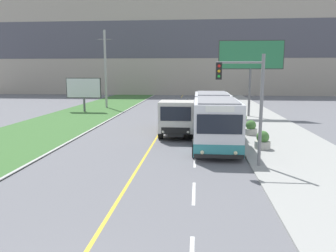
% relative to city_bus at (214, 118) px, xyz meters
% --- Properties ---
extents(apartment_block_background, '(80.00, 8.04, 20.47)m').
position_rel_city_bus_xyz_m(apartment_block_background, '(-3.96, 46.53, 8.68)').
color(apartment_block_background, '#A89E8E').
rests_on(apartment_block_background, ground_plane).
extents(city_bus, '(2.73, 11.53, 3.05)m').
position_rel_city_bus_xyz_m(city_bus, '(0.00, 0.00, 0.00)').
color(city_bus, silver).
rests_on(city_bus, ground_plane).
extents(dump_truck, '(2.47, 6.74, 2.62)m').
position_rel_city_bus_xyz_m(dump_truck, '(-2.53, 1.29, -0.24)').
color(dump_truck, black).
rests_on(dump_truck, ground_plane).
extents(car_distant, '(1.80, 4.30, 1.45)m').
position_rel_city_bus_xyz_m(car_distant, '(-2.91, 16.85, -0.86)').
color(car_distant, silver).
rests_on(car_distant, ground_plane).
extents(utility_pole_far, '(1.80, 0.28, 9.76)m').
position_rel_city_bus_xyz_m(utility_pole_far, '(-12.83, 19.37, 3.38)').
color(utility_pole_far, '#9E9E99').
rests_on(utility_pole_far, ground_plane).
extents(traffic_light_mast, '(2.28, 0.32, 5.46)m').
position_rel_city_bus_xyz_m(traffic_light_mast, '(1.25, -6.09, 1.94)').
color(traffic_light_mast, slate).
rests_on(traffic_light_mast, ground_plane).
extents(billboard_large, '(6.49, 0.24, 7.73)m').
position_rel_city_bus_xyz_m(billboard_large, '(4.19, 12.19, 4.49)').
color(billboard_large, '#59595B').
rests_on(billboard_large, ground_plane).
extents(billboard_small, '(4.06, 0.24, 3.92)m').
position_rel_city_bus_xyz_m(billboard_small, '(-14.17, 14.79, 1.12)').
color(billboard_small, '#59595B').
rests_on(billboard_small, ground_plane).
extents(planter_round_near, '(0.93, 0.93, 1.09)m').
position_rel_city_bus_xyz_m(planter_round_near, '(2.79, -2.50, -1.00)').
color(planter_round_near, '#B7B2A8').
rests_on(planter_round_near, sidewalk_right).
extents(planter_round_second, '(0.92, 0.92, 1.07)m').
position_rel_city_bus_xyz_m(planter_round_second, '(2.79, 1.89, -1.00)').
color(planter_round_second, '#B7B2A8').
rests_on(planter_round_second, sidewalk_right).
extents(planter_round_third, '(0.92, 0.92, 1.03)m').
position_rel_city_bus_xyz_m(planter_round_third, '(2.76, 6.29, -1.02)').
color(planter_round_third, '#B7B2A8').
rests_on(planter_round_third, sidewalk_right).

